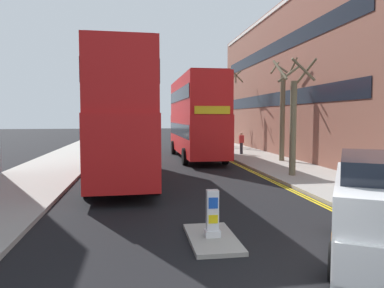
% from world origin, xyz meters
% --- Properties ---
extents(sidewalk_right, '(4.00, 80.00, 0.14)m').
position_xyz_m(sidewalk_right, '(6.50, 16.00, 0.07)').
color(sidewalk_right, '#9E9991').
rests_on(sidewalk_right, ground).
extents(sidewalk_left, '(4.00, 80.00, 0.14)m').
position_xyz_m(sidewalk_left, '(-6.50, 16.00, 0.07)').
color(sidewalk_left, '#9E9991').
rests_on(sidewalk_left, ground).
extents(kerb_line_outer, '(0.10, 56.00, 0.01)m').
position_xyz_m(kerb_line_outer, '(4.40, 14.00, 0.00)').
color(kerb_line_outer, yellow).
rests_on(kerb_line_outer, ground).
extents(kerb_line_inner, '(0.10, 56.00, 0.01)m').
position_xyz_m(kerb_line_inner, '(4.24, 14.00, 0.00)').
color(kerb_line_inner, yellow).
rests_on(kerb_line_inner, ground).
extents(traffic_island, '(1.10, 2.20, 0.10)m').
position_xyz_m(traffic_island, '(0.00, 4.39, 0.05)').
color(traffic_island, '#9E9991').
rests_on(traffic_island, ground).
extents(keep_left_bollard, '(0.36, 0.28, 1.11)m').
position_xyz_m(keep_left_bollard, '(0.00, 4.39, 0.61)').
color(keep_left_bollard, silver).
rests_on(keep_left_bollard, traffic_island).
extents(double_decker_bus_away, '(3.09, 10.89, 5.64)m').
position_xyz_m(double_decker_bus_away, '(-2.43, 13.13, 3.03)').
color(double_decker_bus_away, red).
rests_on(double_decker_bus_away, ground).
extents(double_decker_bus_oncoming, '(2.86, 10.83, 5.64)m').
position_xyz_m(double_decker_bus_oncoming, '(2.33, 21.36, 3.03)').
color(double_decker_bus_oncoming, red).
rests_on(double_decker_bus_oncoming, ground).
extents(pedestrian_far, '(0.34, 0.22, 1.62)m').
position_xyz_m(pedestrian_far, '(5.95, 22.55, 0.99)').
color(pedestrian_far, '#2D2D38').
rests_on(pedestrian_far, sidewalk_right).
extents(street_tree_near, '(1.55, 1.54, 6.59)m').
position_xyz_m(street_tree_near, '(5.24, 33.40, 3.34)').
color(street_tree_near, '#6B6047').
rests_on(street_tree_near, sidewalk_right).
extents(street_tree_mid, '(1.69, 1.71, 5.50)m').
position_xyz_m(street_tree_mid, '(5.58, 12.58, 2.85)').
color(street_tree_mid, '#6B6047').
rests_on(street_tree_mid, sidewalk_right).
extents(street_tree_far, '(1.96, 2.19, 6.98)m').
position_xyz_m(street_tree_far, '(6.57, 28.33, 3.56)').
color(street_tree_far, '#6B6047').
rests_on(street_tree_far, sidewalk_right).
extents(street_tree_distant, '(1.57, 1.53, 6.42)m').
position_xyz_m(street_tree_distant, '(7.37, 18.28, 3.17)').
color(street_tree_distant, '#6B6047').
rests_on(street_tree_distant, sidewalk_right).
extents(townhouse_terrace_right, '(10.08, 28.00, 11.12)m').
position_xyz_m(townhouse_terrace_right, '(13.50, 23.33, 5.56)').
color(townhouse_terrace_right, brown).
rests_on(townhouse_terrace_right, ground).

